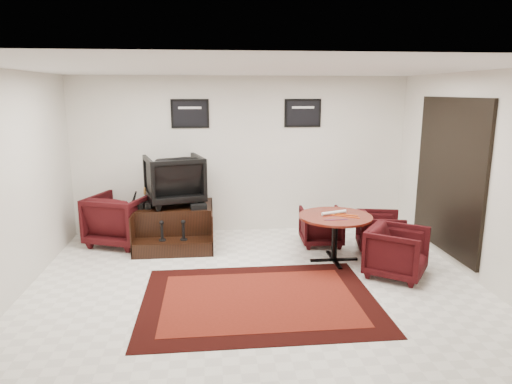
# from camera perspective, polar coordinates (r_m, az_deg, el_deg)

# --- Properties ---
(ground) EXTENTS (6.00, 6.00, 0.00)m
(ground) POSITION_cam_1_polar(r_m,az_deg,el_deg) (6.23, -0.04, -11.52)
(ground) COLOR white
(ground) RESTS_ON ground
(room_shell) EXTENTS (6.02, 5.02, 2.81)m
(room_shell) POSITION_cam_1_polar(r_m,az_deg,el_deg) (5.91, 3.78, 5.19)
(room_shell) COLOR silver
(room_shell) RESTS_ON ground
(area_rug) EXTENTS (2.88, 2.16, 0.01)m
(area_rug) POSITION_cam_1_polar(r_m,az_deg,el_deg) (5.81, 0.41, -13.29)
(area_rug) COLOR black
(area_rug) RESTS_ON ground
(shine_podium) EXTENTS (1.26, 1.30, 0.65)m
(shine_podium) POSITION_cam_1_polar(r_m,az_deg,el_deg) (7.87, -10.04, -4.19)
(shine_podium) COLOR black
(shine_podium) RESTS_ON ground
(shine_chair) EXTENTS (1.10, 1.06, 0.93)m
(shine_chair) POSITION_cam_1_polar(r_m,az_deg,el_deg) (7.81, -10.20, 1.83)
(shine_chair) COLOR black
(shine_chair) RESTS_ON shine_podium
(shoes_pair) EXTENTS (0.24, 0.29, 0.10)m
(shoes_pair) POSITION_cam_1_polar(r_m,az_deg,el_deg) (7.74, -13.61, -1.56)
(shoes_pair) COLOR black
(shoes_pair) RESTS_ON shine_podium
(polish_kit) EXTENTS (0.28, 0.22, 0.09)m
(polish_kit) POSITION_cam_1_polar(r_m,az_deg,el_deg) (7.51, -7.20, -1.79)
(polish_kit) COLOR black
(polish_kit) RESTS_ON shine_podium
(umbrella_black) EXTENTS (0.31, 0.12, 0.84)m
(umbrella_black) POSITION_cam_1_polar(r_m,az_deg,el_deg) (7.74, -15.46, -3.83)
(umbrella_black) COLOR black
(umbrella_black) RESTS_ON ground
(umbrella_hooked) EXTENTS (0.35, 0.13, 0.94)m
(umbrella_hooked) POSITION_cam_1_polar(r_m,az_deg,el_deg) (7.97, -15.61, -2.99)
(umbrella_hooked) COLOR black
(umbrella_hooked) RESTS_ON ground
(armchair_side) EXTENTS (1.16, 1.12, 0.94)m
(armchair_side) POSITION_cam_1_polar(r_m,az_deg,el_deg) (8.01, -16.67, -2.98)
(armchair_side) COLOR black
(armchair_side) RESTS_ON ground
(meeting_table) EXTENTS (1.09, 1.09, 0.72)m
(meeting_table) POSITION_cam_1_polar(r_m,az_deg,el_deg) (6.95, 9.87, -3.62)
(meeting_table) COLOR #47100A
(meeting_table) RESTS_ON ground
(table_chair_back) EXTENTS (0.70, 0.66, 0.69)m
(table_chair_back) POSITION_cam_1_polar(r_m,az_deg,el_deg) (7.75, 8.15, -4.05)
(table_chair_back) COLOR black
(table_chair_back) RESTS_ON ground
(table_chair_window) EXTENTS (0.76, 0.79, 0.70)m
(table_chair_window) POSITION_cam_1_polar(r_m,az_deg,el_deg) (7.64, 15.28, -4.59)
(table_chair_window) COLOR black
(table_chair_window) RESTS_ON ground
(table_chair_corner) EXTENTS (1.01, 1.02, 0.77)m
(table_chair_corner) POSITION_cam_1_polar(r_m,az_deg,el_deg) (6.66, 17.21, -6.90)
(table_chair_corner) COLOR black
(table_chair_corner) RESTS_ON ground
(paper_roll) EXTENTS (0.41, 0.18, 0.05)m
(paper_roll) POSITION_cam_1_polar(r_m,az_deg,el_deg) (6.99, 9.74, -2.55)
(paper_roll) COLOR silver
(paper_roll) RESTS_ON meeting_table
(table_clutter) EXTENTS (0.56, 0.38, 0.01)m
(table_clutter) POSITION_cam_1_polar(r_m,az_deg,el_deg) (6.89, 10.73, -2.98)
(table_clutter) COLOR #D9500C
(table_clutter) RESTS_ON meeting_table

